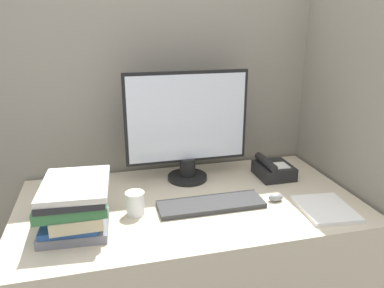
{
  "coord_description": "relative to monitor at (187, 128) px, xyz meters",
  "views": [
    {
      "loc": [
        -0.34,
        -0.99,
        1.45
      ],
      "look_at": [
        0.02,
        0.42,
        0.96
      ],
      "focal_mm": 35.0,
      "sensor_mm": 36.0,
      "label": 1
    }
  ],
  "objects": [
    {
      "name": "book_stack",
      "position": [
        -0.5,
        -0.33,
        -0.16
      ],
      "size": [
        0.26,
        0.31,
        0.18
      ],
      "color": "slate",
      "rests_on": "desk"
    },
    {
      "name": "mouse",
      "position": [
        0.31,
        -0.31,
        -0.24
      ],
      "size": [
        0.06,
        0.04,
        0.03
      ],
      "color": "gray",
      "rests_on": "desk"
    },
    {
      "name": "desk",
      "position": [
        -0.05,
        -0.22,
        -0.62
      ],
      "size": [
        1.41,
        0.76,
        0.72
      ],
      "color": "beige",
      "rests_on": "ground_plane"
    },
    {
      "name": "desk_telephone",
      "position": [
        0.41,
        -0.08,
        -0.22
      ],
      "size": [
        0.16,
        0.18,
        0.1
      ],
      "color": "black",
      "rests_on": "desk"
    },
    {
      "name": "cubicle_panel_rear",
      "position": [
        -0.05,
        0.2,
        -0.11
      ],
      "size": [
        1.81,
        0.04,
        1.74
      ],
      "color": "gray",
      "rests_on": "ground_plane"
    },
    {
      "name": "cubicle_panel_right",
      "position": [
        0.7,
        -0.19,
        -0.11
      ],
      "size": [
        0.04,
        0.82,
        1.74
      ],
      "color": "gray",
      "rests_on": "ground_plane"
    },
    {
      "name": "keyboard",
      "position": [
        0.03,
        -0.29,
        -0.24
      ],
      "size": [
        0.43,
        0.14,
        0.02
      ],
      "color": "#333333",
      "rests_on": "desk"
    },
    {
      "name": "paper_pile",
      "position": [
        0.46,
        -0.44,
        -0.25
      ],
      "size": [
        0.22,
        0.25,
        0.02
      ],
      "color": "white",
      "rests_on": "desk"
    },
    {
      "name": "coffee_cup",
      "position": [
        -0.28,
        -0.28,
        -0.21
      ],
      "size": [
        0.07,
        0.07,
        0.09
      ],
      "color": "white",
      "rests_on": "desk"
    },
    {
      "name": "monitor",
      "position": [
        0.0,
        0.0,
        0.0
      ],
      "size": [
        0.57,
        0.19,
        0.51
      ],
      "color": "black",
      "rests_on": "desk"
    }
  ]
}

